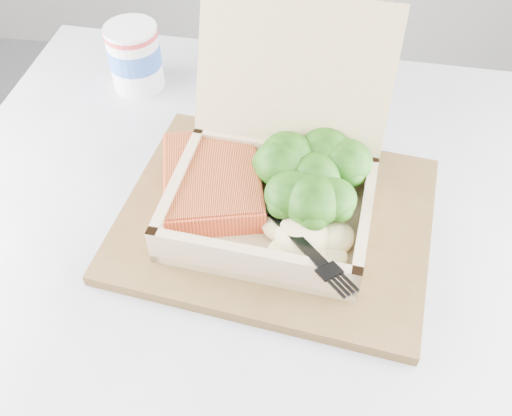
# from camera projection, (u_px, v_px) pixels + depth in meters

# --- Properties ---
(cafe_table) EXTENTS (0.81, 0.81, 0.72)m
(cafe_table) POSITION_uv_depth(u_px,v_px,m) (269.00, 358.00, 0.70)
(cafe_table) COLOR black
(cafe_table) RESTS_ON floor
(serving_tray) EXTENTS (0.35, 0.29, 0.01)m
(serving_tray) POSITION_uv_depth(u_px,v_px,m) (276.00, 218.00, 0.59)
(serving_tray) COLOR brown
(serving_tray) RESTS_ON cafe_table
(takeout_container) EXTENTS (0.22, 0.24, 0.18)m
(takeout_container) POSITION_uv_depth(u_px,v_px,m) (277.00, 166.00, 0.57)
(takeout_container) COLOR tan
(takeout_container) RESTS_ON serving_tray
(salmon_fillet) EXTENTS (0.12, 0.15, 0.03)m
(salmon_fillet) POSITION_uv_depth(u_px,v_px,m) (212.00, 181.00, 0.59)
(salmon_fillet) COLOR #DD562B
(salmon_fillet) RESTS_ON takeout_container
(broccoli_pile) EXTENTS (0.13, 0.13, 0.05)m
(broccoli_pile) POSITION_uv_depth(u_px,v_px,m) (315.00, 182.00, 0.57)
(broccoli_pile) COLOR #387D1B
(broccoli_pile) RESTS_ON takeout_container
(mashed_potatoes) EXTENTS (0.09, 0.07, 0.03)m
(mashed_potatoes) POSITION_uv_depth(u_px,v_px,m) (302.00, 236.00, 0.54)
(mashed_potatoes) COLOR beige
(mashed_potatoes) RESTS_ON takeout_container
(plastic_fork) EXTENTS (0.10, 0.12, 0.02)m
(plastic_fork) POSITION_uv_depth(u_px,v_px,m) (284.00, 223.00, 0.54)
(plastic_fork) COLOR black
(plastic_fork) RESTS_ON mashed_potatoes
(paper_cup) EXTENTS (0.07, 0.07, 0.09)m
(paper_cup) POSITION_uv_depth(u_px,v_px,m) (135.00, 55.00, 0.72)
(paper_cup) COLOR silver
(paper_cup) RESTS_ON cafe_table
(receipt) EXTENTS (0.08, 0.13, 0.00)m
(receipt) POSITION_uv_depth(u_px,v_px,m) (322.00, 124.00, 0.70)
(receipt) COLOR white
(receipt) RESTS_ON cafe_table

